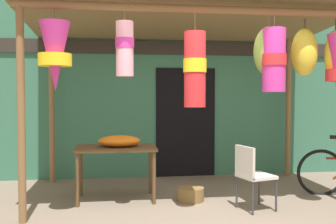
{
  "coord_description": "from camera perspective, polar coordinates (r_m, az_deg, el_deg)",
  "views": [
    {
      "loc": [
        -0.98,
        -4.74,
        1.48
      ],
      "look_at": [
        -0.18,
        1.1,
        1.24
      ],
      "focal_mm": 41.45,
      "sensor_mm": 36.0,
      "label": 1
    }
  ],
  "objects": [
    {
      "name": "ground_plane",
      "position": [
        5.06,
        3.84,
        -14.67
      ],
      "size": [
        30.0,
        30.0,
        0.0
      ],
      "primitive_type": "plane",
      "color": "#756656"
    },
    {
      "name": "shop_facade",
      "position": [
        7.26,
        0.02,
        5.66
      ],
      "size": [
        9.75,
        0.29,
        3.81
      ],
      "color": "#387056",
      "rests_on": "ground_plane"
    },
    {
      "name": "market_stall_canopy",
      "position": [
        5.67,
        4.17,
        11.9
      ],
      "size": [
        4.77,
        2.67,
        2.81
      ],
      "color": "brown",
      "rests_on": "ground_plane"
    },
    {
      "name": "display_table",
      "position": [
        5.59,
        -7.67,
        -6.01
      ],
      "size": [
        1.13,
        0.68,
        0.77
      ],
      "color": "brown",
      "rests_on": "ground_plane"
    },
    {
      "name": "flower_heap_on_table",
      "position": [
        5.54,
        -7.06,
        -4.25
      ],
      "size": [
        0.59,
        0.42,
        0.16
      ],
      "color": "orange",
      "rests_on": "display_table"
    },
    {
      "name": "folding_chair",
      "position": [
        5.18,
        12.16,
        -8.59
      ],
      "size": [
        0.49,
        0.49,
        0.84
      ],
      "color": "beige",
      "rests_on": "ground_plane"
    },
    {
      "name": "wicker_basket_by_table",
      "position": [
        5.61,
        3.33,
        -11.97
      ],
      "size": [
        0.38,
        0.38,
        0.19
      ],
      "primitive_type": "cylinder",
      "color": "brown",
      "rests_on": "ground_plane"
    }
  ]
}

